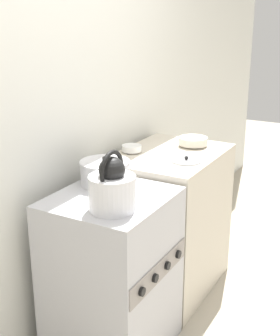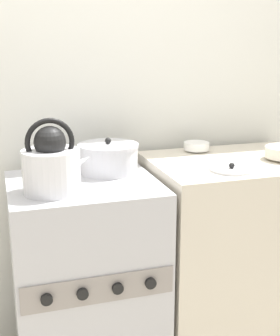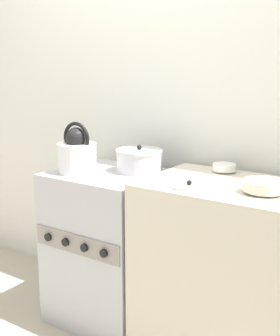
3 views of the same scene
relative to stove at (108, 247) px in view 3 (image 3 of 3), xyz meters
The scene contains 8 objects.
wall_back 0.89m from the stove, 90.00° to the left, with size 7.00×0.06×2.50m.
stove is the anchor object (origin of this frame).
counter 0.72m from the stove, ahead, with size 0.79×0.59×0.93m.
kettle 0.58m from the stove, 143.92° to the right, with size 0.27×0.22×0.29m.
cooking_pot 0.54m from the stove, 41.66° to the left, with size 0.27×0.27×0.15m.
enamel_bowl 1.06m from the stove, ahead, with size 0.19×0.19×0.06m.
small_ceramic_bowl 0.83m from the stove, 20.95° to the left, with size 0.12×0.12×0.05m.
loose_pot_lid 0.79m from the stove, 13.22° to the right, with size 0.18×0.18×0.03m.
Camera 3 is at (1.60, -1.74, 1.51)m, focal length 50.00 mm.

